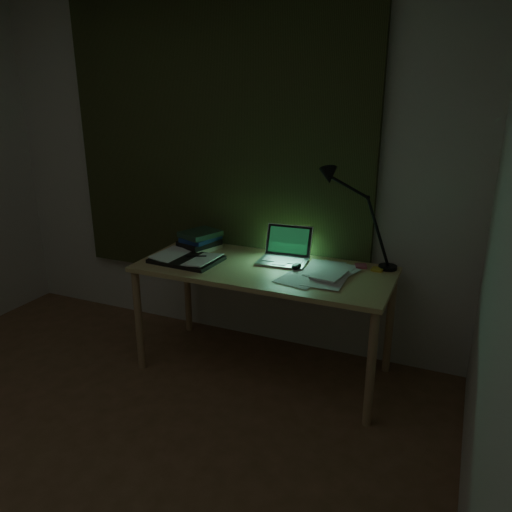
{
  "coord_description": "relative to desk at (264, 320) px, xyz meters",
  "views": [
    {
      "loc": [
        1.62,
        -1.07,
        1.74
      ],
      "look_at": [
        0.52,
        1.46,
        0.82
      ],
      "focal_mm": 35.0,
      "sensor_mm": 36.0,
      "label": 1
    }
  ],
  "objects": [
    {
      "name": "loose_papers",
      "position": [
        0.36,
        0.02,
        0.37
      ],
      "size": [
        0.47,
        0.48,
        0.02
      ],
      "primitive_type": null,
      "rotation": [
        0.0,
        0.0,
        0.37
      ],
      "color": "silver",
      "rests_on": "desk"
    },
    {
      "name": "wall_back",
      "position": [
        -0.52,
        0.42,
        0.89
      ],
      "size": [
        3.5,
        0.0,
        2.5
      ],
      "primitive_type": "cube",
      "color": "silver",
      "rests_on": "ground"
    },
    {
      "name": "desk_lamp",
      "position": [
        0.7,
        0.27,
        0.66
      ],
      "size": [
        0.4,
        0.32,
        0.6
      ],
      "primitive_type": null,
      "rotation": [
        0.0,
        0.0,
        0.01
      ],
      "color": "black",
      "rests_on": "desk"
    },
    {
      "name": "curtain",
      "position": [
        -0.52,
        0.38,
        1.09
      ],
      "size": [
        2.2,
        0.06,
        2.0
      ],
      "primitive_type": "cube",
      "color": "#32361B",
      "rests_on": "wall_back"
    },
    {
      "name": "desk",
      "position": [
        0.0,
        0.0,
        0.0
      ],
      "size": [
        1.56,
        0.68,
        0.71
      ],
      "primitive_type": null,
      "color": "tan",
      "rests_on": "floor"
    },
    {
      "name": "mouse",
      "position": [
        0.19,
        0.05,
        0.37
      ],
      "size": [
        0.06,
        0.09,
        0.03
      ],
      "primitive_type": "ellipsoid",
      "rotation": [
        0.0,
        0.0,
        -0.0
      ],
      "color": "black",
      "rests_on": "desk"
    },
    {
      "name": "sticky_yellow",
      "position": [
        0.65,
        0.22,
        0.36
      ],
      "size": [
        0.07,
        0.07,
        0.01
      ],
      "primitive_type": "cube",
      "rotation": [
        0.0,
        0.0,
        -0.08
      ],
      "color": "gold",
      "rests_on": "desk"
    },
    {
      "name": "open_textbook",
      "position": [
        -0.49,
        -0.09,
        0.37
      ],
      "size": [
        0.43,
        0.32,
        0.04
      ],
      "primitive_type": null,
      "rotation": [
        0.0,
        0.0,
        -0.06
      ],
      "color": "white",
      "rests_on": "desk"
    },
    {
      "name": "laptop",
      "position": [
        0.08,
        0.12,
        0.46
      ],
      "size": [
        0.32,
        0.36,
        0.22
      ],
      "primitive_type": null,
      "rotation": [
        0.0,
        0.0,
        0.07
      ],
      "color": "silver",
      "rests_on": "desk"
    },
    {
      "name": "sticky_pink",
      "position": [
        0.54,
        0.24,
        0.36
      ],
      "size": [
        0.09,
        0.09,
        0.01
      ],
      "primitive_type": "cube",
      "rotation": [
        0.0,
        0.0,
        0.32
      ],
      "color": "#C44C5F",
      "rests_on": "desk"
    },
    {
      "name": "book_stack",
      "position": [
        -0.54,
        0.16,
        0.42
      ],
      "size": [
        0.25,
        0.28,
        0.13
      ],
      "primitive_type": null,
      "rotation": [
        0.0,
        0.0,
        -0.24
      ],
      "color": "white",
      "rests_on": "desk"
    }
  ]
}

